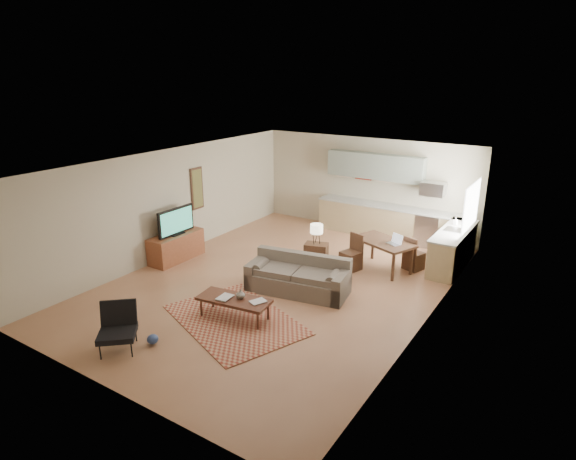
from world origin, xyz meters
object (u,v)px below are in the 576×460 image
Objects in this scene: coffee_table at (234,308)px; sofa at (298,275)px; armchair at (117,329)px; tv_credenza at (176,247)px; console_table at (316,256)px; dining_table at (382,255)px.

sofa is at bearing 68.46° from coffee_table.
armchair is 4.11m from tv_credenza.
armchair is 1.28× the size of console_table.
console_table is (0.09, 2.97, 0.10)m from coffee_table.
sofa reaches higher than tv_credenza.
sofa is 1.38m from console_table.
sofa is at bearing 27.70° from armchair.
sofa reaches higher than dining_table.
sofa is 2.36m from dining_table.
dining_table reaches higher than console_table.
sofa is 3.59× the size of console_table.
sofa is 2.81× the size of armchair.
tv_credenza is 1.02× the size of dining_table.
dining_table reaches higher than coffee_table.
console_table is at bearing 93.25° from sofa.
dining_table is at bearing 25.76° from armchair.
armchair reaches higher than tv_credenza.
armchair is at bearing -91.12° from dining_table.
coffee_table is 0.99× the size of dining_table.
armchair is 0.56× the size of dining_table.
sofa is at bearing -92.79° from console_table.
coffee_table is at bearing 22.10° from armchair.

